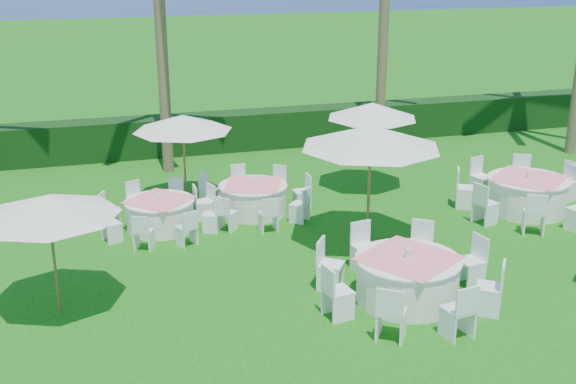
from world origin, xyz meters
name	(u,v)px	position (x,y,z in m)	size (l,w,h in m)	color
ground	(398,320)	(0.00, 0.00, 0.00)	(120.00, 120.00, 0.00)	#11540E
hedge	(245,130)	(0.00, 12.00, 0.60)	(34.00, 1.00, 1.20)	black
banquet_table_b	(407,278)	(0.46, 0.66, 0.45)	(3.44, 3.44, 1.03)	white
banquet_table_d	(160,214)	(-3.53, 5.57, 0.38)	(2.76, 2.76, 0.87)	white
banquet_table_e	(253,198)	(-1.20, 5.98, 0.39)	(2.95, 2.95, 0.90)	white
banquet_table_f	(527,194)	(5.38, 4.21, 0.46)	(3.43, 3.43, 1.04)	white
umbrella_a	(48,206)	(-5.77, 2.02, 2.03)	(2.49, 2.49, 2.23)	brown
umbrella_b	(371,136)	(0.74, 3.29, 2.49)	(3.04, 3.04, 2.73)	brown
umbrella_c	(183,123)	(-2.68, 7.23, 2.11)	(2.50, 2.50, 2.31)	brown
umbrella_d	(372,111)	(2.29, 6.92, 2.18)	(2.43, 2.43, 2.39)	brown
palm_b	(160,19)	(-2.76, 10.16, 4.38)	(4.14, 4.40, 7.87)	brown
palm_d	(384,13)	(4.43, 11.30, 4.28)	(4.33, 4.30, 7.68)	brown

